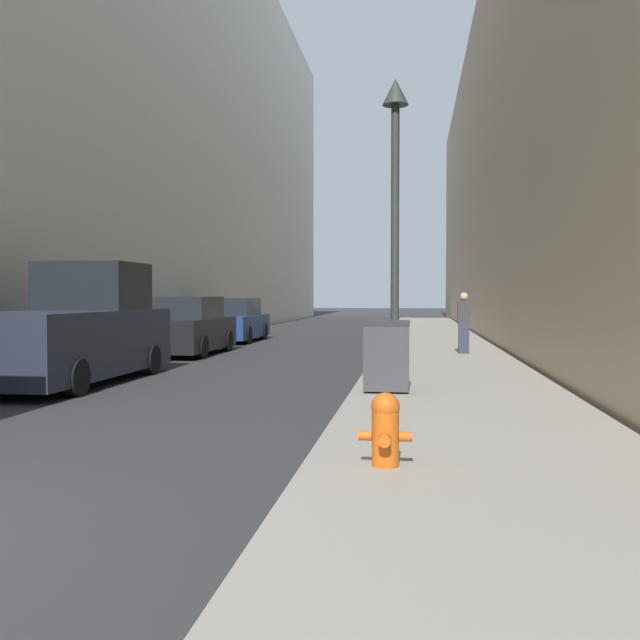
{
  "coord_description": "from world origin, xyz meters",
  "views": [
    {
      "loc": [
        4.48,
        -3.98,
        1.68
      ],
      "look_at": [
        1.58,
        17.82,
        0.96
      ],
      "focal_mm": 40.0,
      "sensor_mm": 36.0,
      "label": 1
    }
  ],
  "objects_px": {
    "lamppost": "(395,185)",
    "parked_sedan_near": "(187,328)",
    "pickup_truck": "(76,332)",
    "parked_sedan_far": "(233,322)",
    "pedestrian_on_sidewalk": "(464,323)",
    "trash_bin": "(386,355)",
    "fire_hydrant": "(385,428)"
  },
  "relations": [
    {
      "from": "pickup_truck",
      "to": "parked_sedan_far",
      "type": "bearing_deg",
      "value": 90.6
    },
    {
      "from": "trash_bin",
      "to": "parked_sedan_near",
      "type": "height_order",
      "value": "parked_sedan_near"
    },
    {
      "from": "pickup_truck",
      "to": "parked_sedan_near",
      "type": "height_order",
      "value": "pickup_truck"
    },
    {
      "from": "trash_bin",
      "to": "lamppost",
      "type": "distance_m",
      "value": 3.96
    },
    {
      "from": "fire_hydrant",
      "to": "trash_bin",
      "type": "relative_size",
      "value": 0.58
    },
    {
      "from": "lamppost",
      "to": "parked_sedan_near",
      "type": "relative_size",
      "value": 1.29
    },
    {
      "from": "pickup_truck",
      "to": "pedestrian_on_sidewalk",
      "type": "bearing_deg",
      "value": 38.43
    },
    {
      "from": "pickup_truck",
      "to": "pedestrian_on_sidewalk",
      "type": "height_order",
      "value": "pickup_truck"
    },
    {
      "from": "pickup_truck",
      "to": "fire_hydrant",
      "type": "bearing_deg",
      "value": -46.96
    },
    {
      "from": "parked_sedan_near",
      "to": "parked_sedan_far",
      "type": "bearing_deg",
      "value": 91.66
    },
    {
      "from": "pickup_truck",
      "to": "pedestrian_on_sidewalk",
      "type": "distance_m",
      "value": 10.07
    },
    {
      "from": "fire_hydrant",
      "to": "pedestrian_on_sidewalk",
      "type": "height_order",
      "value": "pedestrian_on_sidewalk"
    },
    {
      "from": "parked_sedan_near",
      "to": "pickup_truck",
      "type": "bearing_deg",
      "value": -90.34
    },
    {
      "from": "fire_hydrant",
      "to": "parked_sedan_near",
      "type": "xyz_separation_m",
      "value": [
        -6.28,
        13.53,
        0.27
      ]
    },
    {
      "from": "lamppost",
      "to": "parked_sedan_near",
      "type": "height_order",
      "value": "lamppost"
    },
    {
      "from": "fire_hydrant",
      "to": "trash_bin",
      "type": "height_order",
      "value": "trash_bin"
    },
    {
      "from": "parked_sedan_near",
      "to": "parked_sedan_far",
      "type": "distance_m",
      "value": 5.98
    },
    {
      "from": "fire_hydrant",
      "to": "lamppost",
      "type": "xyz_separation_m",
      "value": [
        -0.12,
        7.48,
        3.34
      ]
    },
    {
      "from": "pickup_truck",
      "to": "parked_sedan_far",
      "type": "xyz_separation_m",
      "value": [
        -0.13,
        12.74,
        -0.24
      ]
    },
    {
      "from": "lamppost",
      "to": "pedestrian_on_sidewalk",
      "type": "relative_size",
      "value": 3.5
    },
    {
      "from": "lamppost",
      "to": "trash_bin",
      "type": "bearing_deg",
      "value": -91.44
    },
    {
      "from": "fire_hydrant",
      "to": "parked_sedan_far",
      "type": "height_order",
      "value": "parked_sedan_far"
    },
    {
      "from": "trash_bin",
      "to": "lamppost",
      "type": "xyz_separation_m",
      "value": [
        0.06,
        2.46,
        3.1
      ]
    },
    {
      "from": "fire_hydrant",
      "to": "parked_sedan_far",
      "type": "xyz_separation_m",
      "value": [
        -6.45,
        19.51,
        0.24
      ]
    },
    {
      "from": "pedestrian_on_sidewalk",
      "to": "trash_bin",
      "type": "bearing_deg",
      "value": -102.38
    },
    {
      "from": "pedestrian_on_sidewalk",
      "to": "parked_sedan_near",
      "type": "bearing_deg",
      "value": 176.36
    },
    {
      "from": "parked_sedan_far",
      "to": "pedestrian_on_sidewalk",
      "type": "bearing_deg",
      "value": -38.92
    },
    {
      "from": "trash_bin",
      "to": "pedestrian_on_sidewalk",
      "type": "xyz_separation_m",
      "value": [
        1.76,
        8.01,
        0.23
      ]
    },
    {
      "from": "parked_sedan_far",
      "to": "pedestrian_on_sidewalk",
      "type": "distance_m",
      "value": 10.32
    },
    {
      "from": "lamppost",
      "to": "parked_sedan_far",
      "type": "bearing_deg",
      "value": 117.76
    },
    {
      "from": "lamppost",
      "to": "parked_sedan_far",
      "type": "distance_m",
      "value": 13.93
    },
    {
      "from": "pickup_truck",
      "to": "pedestrian_on_sidewalk",
      "type": "xyz_separation_m",
      "value": [
        7.89,
        6.26,
        -0.01
      ]
    }
  ]
}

